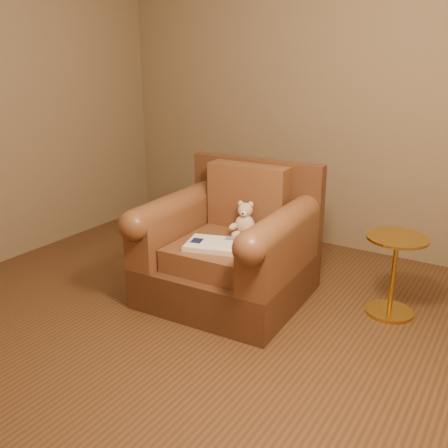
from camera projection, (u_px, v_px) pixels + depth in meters
The scene contains 6 objects.
floor at pixel (185, 335), 3.10m from camera, with size 4.00×4.00×0.00m, color #51331B.
room at pixel (176, 42), 2.55m from camera, with size 4.02×4.02×2.71m.
armchair at pixel (231, 248), 3.52m from camera, with size 1.08×1.03×0.93m.
teddy_bear at pixel (244, 222), 3.50m from camera, with size 0.18×0.21×0.25m.
guidebook at pixel (220, 245), 3.29m from camera, with size 0.50×0.38×0.04m.
side_table at pixel (394, 273), 3.27m from camera, with size 0.39×0.39×0.55m.
Camera 1 is at (1.66, -2.17, 1.65)m, focal length 40.00 mm.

